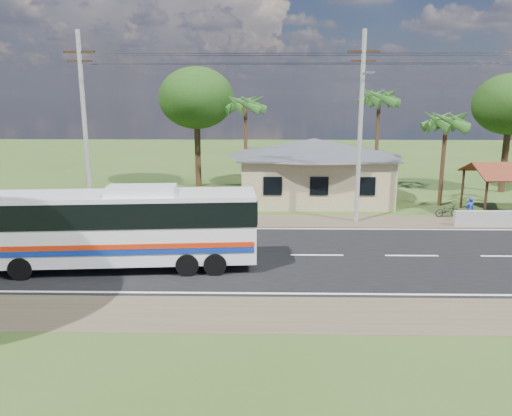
{
  "coord_description": "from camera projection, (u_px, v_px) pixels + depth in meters",
  "views": [
    {
      "loc": [
        -2.47,
        -22.65,
        7.55
      ],
      "look_at": [
        -2.92,
        1.0,
        2.08
      ],
      "focal_mm": 35.0,
      "sensor_mm": 36.0,
      "label": 1
    }
  ],
  "objects": [
    {
      "name": "palm_far",
      "position": [
        245.0,
        105.0,
        37.87
      ],
      "size": [
        2.8,
        2.8,
        7.7
      ],
      "color": "#47301E",
      "rests_on": "ground"
    },
    {
      "name": "utility_poles",
      "position": [
        355.0,
        125.0,
        28.69
      ],
      "size": [
        32.8,
        2.22,
        11.0
      ],
      "color": "#9E9E99",
      "rests_on": "ground"
    },
    {
      "name": "person",
      "position": [
        469.0,
        210.0,
        29.51
      ],
      "size": [
        0.67,
        0.56,
        1.58
      ],
      "primitive_type": "imported",
      "rotation": [
        0.0,
        0.0,
        3.51
      ],
      "color": "navy",
      "rests_on": "ground"
    },
    {
      "name": "road",
      "position": [
        317.0,
        255.0,
        23.71
      ],
      "size": [
        120.0,
        16.0,
        0.03
      ],
      "color": "black",
      "rests_on": "ground"
    },
    {
      "name": "small_car",
      "position": [
        85.0,
        224.0,
        26.79
      ],
      "size": [
        1.6,
        3.88,
        1.32
      ],
      "primitive_type": "imported",
      "rotation": [
        0.0,
        0.0,
        -0.01
      ],
      "color": "#2B2A2D",
      "rests_on": "ground"
    },
    {
      "name": "motorcycle",
      "position": [
        447.0,
        211.0,
        30.99
      ],
      "size": [
        1.61,
        0.78,
        0.81
      ],
      "primitive_type": "imported",
      "rotation": [
        0.0,
        0.0,
        1.74
      ],
      "color": "black",
      "rests_on": "ground"
    },
    {
      "name": "coach_bus",
      "position": [
        120.0,
        222.0,
        21.53
      ],
      "size": [
        11.94,
        3.51,
        3.65
      ],
      "rotation": [
        0.0,
        0.0,
        0.09
      ],
      "color": "silver",
      "rests_on": "ground"
    },
    {
      "name": "palm_mid",
      "position": [
        379.0,
        98.0,
        37.09
      ],
      "size": [
        2.8,
        2.8,
        8.2
      ],
      "color": "#47301E",
      "rests_on": "ground"
    },
    {
      "name": "tree_behind_shed",
      "position": [
        511.0,
        105.0,
        37.5
      ],
      "size": [
        5.6,
        5.6,
        9.02
      ],
      "color": "#47301E",
      "rests_on": "ground"
    },
    {
      "name": "palm_near",
      "position": [
        446.0,
        121.0,
        32.97
      ],
      "size": [
        2.8,
        2.8,
        6.7
      ],
      "color": "#47301E",
      "rests_on": "ground"
    },
    {
      "name": "ground",
      "position": [
        317.0,
        255.0,
        23.72
      ],
      "size": [
        120.0,
        120.0,
        0.0
      ],
      "primitive_type": "plane",
      "color": "#2C4719",
      "rests_on": "ground"
    },
    {
      "name": "tree_behind_house",
      "position": [
        196.0,
        98.0,
        39.79
      ],
      "size": [
        6.0,
        6.0,
        9.61
      ],
      "color": "#47301E",
      "rests_on": "ground"
    },
    {
      "name": "house",
      "position": [
        314.0,
        163.0,
        35.76
      ],
      "size": [
        12.4,
        10.0,
        5.0
      ],
      "color": "tan",
      "rests_on": "ground"
    }
  ]
}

